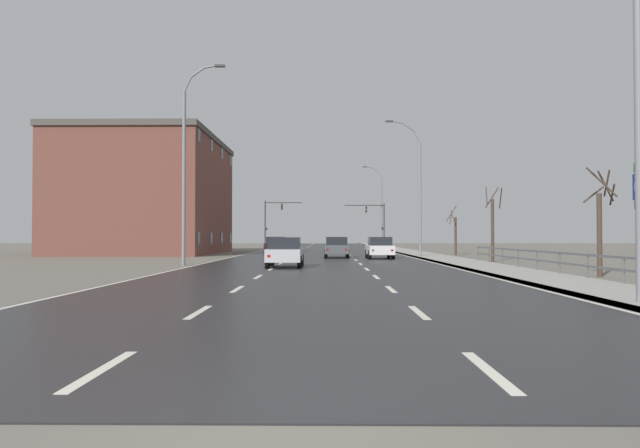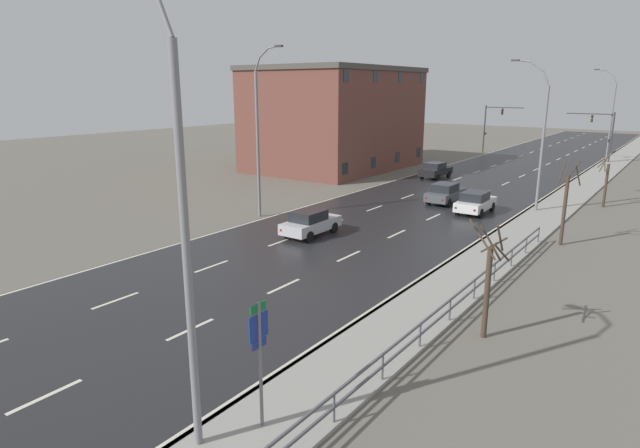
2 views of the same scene
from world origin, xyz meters
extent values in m
cube|color=#666056|center=(0.00, 48.00, -0.06)|extent=(160.00, 160.00, 0.12)
cube|color=#232326|center=(0.00, 60.00, 0.01)|extent=(14.00, 120.00, 0.02)
cube|color=beige|center=(-2.33, 2.00, 0.02)|extent=(0.16, 2.20, 0.01)
cube|color=beige|center=(-2.33, 7.40, 0.02)|extent=(0.16, 2.20, 0.01)
cube|color=beige|center=(-2.33, 12.80, 0.02)|extent=(0.16, 2.20, 0.01)
cube|color=beige|center=(-2.33, 18.20, 0.02)|extent=(0.16, 2.20, 0.01)
cube|color=beige|center=(-2.33, 23.60, 0.02)|extent=(0.16, 2.20, 0.01)
cube|color=beige|center=(-2.33, 29.00, 0.02)|extent=(0.16, 2.20, 0.01)
cube|color=beige|center=(-2.33, 34.40, 0.02)|extent=(0.16, 2.20, 0.01)
cube|color=beige|center=(-2.33, 39.80, 0.02)|extent=(0.16, 2.20, 0.01)
cube|color=beige|center=(-2.33, 45.20, 0.02)|extent=(0.16, 2.20, 0.01)
cube|color=beige|center=(-2.33, 50.60, 0.02)|extent=(0.16, 2.20, 0.01)
cube|color=beige|center=(-2.33, 56.00, 0.02)|extent=(0.16, 2.20, 0.01)
cube|color=beige|center=(-2.33, 61.40, 0.02)|extent=(0.16, 2.20, 0.01)
cube|color=beige|center=(-2.33, 66.80, 0.02)|extent=(0.16, 2.20, 0.01)
cube|color=beige|center=(-2.33, 72.20, 0.02)|extent=(0.16, 2.20, 0.01)
cube|color=beige|center=(-2.33, 77.60, 0.02)|extent=(0.16, 2.20, 0.01)
cube|color=beige|center=(-2.33, 83.00, 0.02)|extent=(0.16, 2.20, 0.01)
cube|color=beige|center=(-2.33, 88.40, 0.02)|extent=(0.16, 2.20, 0.01)
cube|color=beige|center=(-2.33, 93.80, 0.02)|extent=(0.16, 2.20, 0.01)
cube|color=beige|center=(-2.33, 99.20, 0.02)|extent=(0.16, 2.20, 0.01)
cube|color=beige|center=(-2.33, 104.60, 0.02)|extent=(0.16, 2.20, 0.01)
cube|color=beige|center=(-2.33, 110.00, 0.02)|extent=(0.16, 2.20, 0.01)
cube|color=beige|center=(-2.33, 115.40, 0.02)|extent=(0.16, 2.20, 0.01)
cube|color=beige|center=(2.33, 2.00, 0.02)|extent=(0.16, 2.20, 0.01)
cube|color=beige|center=(2.33, 7.40, 0.02)|extent=(0.16, 2.20, 0.01)
cube|color=beige|center=(2.33, 12.80, 0.02)|extent=(0.16, 2.20, 0.01)
cube|color=beige|center=(2.33, 18.20, 0.02)|extent=(0.16, 2.20, 0.01)
cube|color=beige|center=(2.33, 23.60, 0.02)|extent=(0.16, 2.20, 0.01)
cube|color=beige|center=(2.33, 29.00, 0.02)|extent=(0.16, 2.20, 0.01)
cube|color=beige|center=(2.33, 34.40, 0.02)|extent=(0.16, 2.20, 0.01)
cube|color=beige|center=(2.33, 39.80, 0.02)|extent=(0.16, 2.20, 0.01)
cube|color=beige|center=(2.33, 45.20, 0.02)|extent=(0.16, 2.20, 0.01)
cube|color=beige|center=(2.33, 50.60, 0.02)|extent=(0.16, 2.20, 0.01)
cube|color=beige|center=(2.33, 56.00, 0.02)|extent=(0.16, 2.20, 0.01)
cube|color=beige|center=(2.33, 61.40, 0.02)|extent=(0.16, 2.20, 0.01)
cube|color=beige|center=(2.33, 66.80, 0.02)|extent=(0.16, 2.20, 0.01)
cube|color=beige|center=(2.33, 72.20, 0.02)|extent=(0.16, 2.20, 0.01)
cube|color=beige|center=(2.33, 77.60, 0.02)|extent=(0.16, 2.20, 0.01)
cube|color=beige|center=(2.33, 83.00, 0.02)|extent=(0.16, 2.20, 0.01)
cube|color=beige|center=(2.33, 88.40, 0.02)|extent=(0.16, 2.20, 0.01)
cube|color=beige|center=(2.33, 93.80, 0.02)|extent=(0.16, 2.20, 0.01)
cube|color=beige|center=(2.33, 99.20, 0.02)|extent=(0.16, 2.20, 0.01)
cube|color=beige|center=(2.33, 104.60, 0.02)|extent=(0.16, 2.20, 0.01)
cube|color=beige|center=(2.33, 110.00, 0.02)|extent=(0.16, 2.20, 0.01)
cube|color=beige|center=(2.33, 115.40, 0.02)|extent=(0.16, 2.20, 0.01)
cube|color=beige|center=(6.85, 60.00, 0.02)|extent=(0.16, 120.00, 0.01)
cube|color=beige|center=(-6.85, 60.00, 0.02)|extent=(0.16, 120.00, 0.01)
cube|color=gray|center=(8.50, 60.00, 0.06)|extent=(3.00, 120.00, 0.12)
cube|color=slate|center=(7.08, 60.00, 0.06)|extent=(0.16, 120.00, 0.12)
cube|color=#515459|center=(9.85, 18.95, 0.95)|extent=(0.06, 25.94, 0.08)
cube|color=#515459|center=(9.85, 18.95, 0.55)|extent=(0.06, 25.94, 0.08)
cylinder|color=#515459|center=(9.85, 13.76, 0.50)|extent=(0.07, 0.07, 1.00)
cylinder|color=#515459|center=(9.85, 16.35, 0.50)|extent=(0.07, 0.07, 1.00)
cylinder|color=#515459|center=(9.85, 18.95, 0.50)|extent=(0.07, 0.07, 1.00)
cylinder|color=#515459|center=(9.85, 21.54, 0.50)|extent=(0.07, 0.07, 1.00)
cylinder|color=#515459|center=(9.85, 24.13, 0.50)|extent=(0.07, 0.07, 1.00)
cylinder|color=#515459|center=(9.85, 26.73, 0.50)|extent=(0.07, 0.07, 1.00)
cylinder|color=#515459|center=(9.85, 29.32, 0.50)|extent=(0.07, 0.07, 1.00)
cylinder|color=#515459|center=(9.85, 31.92, 0.50)|extent=(0.07, 0.07, 1.00)
cylinder|color=slate|center=(7.60, 8.51, 4.83)|extent=(0.20, 0.20, 9.66)
cylinder|color=slate|center=(7.60, 40.36, 4.41)|extent=(0.20, 0.20, 8.82)
cylinder|color=slate|center=(7.37, 40.36, 9.30)|extent=(0.55, 0.11, 1.01)
cylinder|color=slate|center=(6.71, 40.36, 10.09)|extent=(0.94, 0.11, 0.70)
cylinder|color=slate|center=(5.75, 40.36, 10.48)|extent=(1.07, 0.11, 0.29)
cube|color=#333335|center=(5.23, 40.36, 10.53)|extent=(0.56, 0.24, 0.12)
cylinder|color=slate|center=(7.60, 72.22, 4.58)|extent=(0.20, 0.20, 9.16)
cylinder|color=slate|center=(7.39, 72.22, 9.61)|extent=(0.52, 0.11, 0.94)
cylinder|color=slate|center=(6.78, 72.22, 10.34)|extent=(0.87, 0.11, 0.66)
cylinder|color=slate|center=(5.89, 72.22, 10.70)|extent=(0.99, 0.11, 0.28)
cube|color=#333335|center=(5.40, 72.22, 10.74)|extent=(0.56, 0.24, 0.12)
cylinder|color=slate|center=(-7.60, 27.62, 4.87)|extent=(0.20, 0.20, 9.75)
cylinder|color=slate|center=(-7.41, 27.62, 10.15)|extent=(0.48, 0.11, 0.86)
cylinder|color=slate|center=(-6.85, 27.62, 10.82)|extent=(0.80, 0.11, 0.60)
cylinder|color=slate|center=(-6.05, 27.62, 11.15)|extent=(0.90, 0.11, 0.26)
cube|color=#333335|center=(-5.61, 27.62, 11.18)|extent=(0.56, 0.24, 0.12)
cube|color=#146633|center=(8.38, 9.96, 3.41)|extent=(0.03, 0.56, 0.24)
cube|color=navy|center=(8.38, 9.96, 2.91)|extent=(0.03, 0.68, 0.68)
cube|color=white|center=(8.36, 9.96, 2.91)|extent=(0.01, 0.44, 0.22)
cube|color=navy|center=(8.38, 9.96, 2.44)|extent=(0.03, 0.52, 0.22)
cylinder|color=#38383A|center=(7.90, 72.00, 2.96)|extent=(0.18, 0.18, 5.92)
cylinder|color=#38383A|center=(5.31, 72.00, 5.67)|extent=(5.18, 0.12, 0.12)
cube|color=black|center=(5.57, 72.00, 5.12)|extent=(0.20, 0.28, 0.80)
sphere|color=#2D2D2D|center=(5.57, 71.85, 5.38)|extent=(0.14, 0.14, 0.14)
sphere|color=#F2AD19|center=(5.57, 71.85, 5.12)|extent=(0.14, 0.14, 0.14)
sphere|color=#2D2D2D|center=(5.57, 71.85, 4.86)|extent=(0.14, 0.14, 0.14)
cube|color=black|center=(7.68, 71.95, 2.60)|extent=(0.18, 0.12, 0.32)
cylinder|color=#38383A|center=(-7.90, 73.83, 3.19)|extent=(0.18, 0.18, 6.38)
cylinder|color=#38383A|center=(-5.40, 73.83, 6.13)|extent=(4.99, 0.12, 0.12)
cube|color=black|center=(-5.65, 73.83, 5.58)|extent=(0.20, 0.28, 0.80)
sphere|color=red|center=(-5.65, 73.68, 5.84)|extent=(0.14, 0.14, 0.14)
sphere|color=#2D2D2D|center=(-5.65, 73.68, 5.58)|extent=(0.14, 0.14, 0.14)
sphere|color=#2D2D2D|center=(-5.65, 73.68, 5.32)|extent=(0.14, 0.14, 0.14)
cube|color=black|center=(-7.68, 73.78, 2.60)|extent=(0.18, 0.12, 0.32)
cube|color=silver|center=(4.19, 37.36, 0.65)|extent=(1.81, 4.12, 0.64)
cube|color=black|center=(4.19, 37.11, 1.27)|extent=(1.58, 2.02, 0.60)
cube|color=slate|center=(4.18, 38.06, 1.25)|extent=(1.40, 0.10, 0.51)
cylinder|color=black|center=(4.99, 38.64, 0.33)|extent=(0.23, 0.66, 0.66)
cylinder|color=black|center=(3.37, 38.62, 0.33)|extent=(0.23, 0.66, 0.66)
cylinder|color=black|center=(5.01, 36.10, 0.33)|extent=(0.23, 0.66, 0.66)
cylinder|color=black|center=(3.40, 36.08, 0.33)|extent=(0.23, 0.66, 0.66)
cube|color=red|center=(3.55, 35.32, 0.65)|extent=(0.16, 0.04, 0.14)
cube|color=red|center=(4.87, 35.34, 0.65)|extent=(0.16, 0.04, 0.14)
cube|color=black|center=(-4.33, 49.83, 0.65)|extent=(1.95, 4.18, 0.64)
cube|color=black|center=(-4.34, 49.58, 1.27)|extent=(1.65, 2.07, 0.60)
cube|color=slate|center=(-4.30, 50.53, 1.25)|extent=(1.41, 0.15, 0.51)
cylinder|color=black|center=(-3.46, 51.06, 0.33)|extent=(0.25, 0.67, 0.66)
cylinder|color=black|center=(-5.08, 51.13, 0.33)|extent=(0.25, 0.67, 0.66)
cylinder|color=black|center=(-3.58, 48.52, 0.33)|extent=(0.25, 0.67, 0.66)
cylinder|color=black|center=(-5.20, 48.59, 0.33)|extent=(0.25, 0.67, 0.66)
cube|color=red|center=(-5.08, 47.83, 0.65)|extent=(0.16, 0.05, 0.14)
cube|color=red|center=(-3.77, 47.77, 0.65)|extent=(0.16, 0.05, 0.14)
cube|color=#474C51|center=(1.13, 39.29, 0.65)|extent=(1.80, 4.12, 0.64)
cube|color=black|center=(1.13, 39.04, 1.27)|extent=(1.58, 2.01, 0.60)
cube|color=slate|center=(1.14, 39.99, 1.25)|extent=(1.40, 0.09, 0.51)
cylinder|color=black|center=(1.95, 40.55, 0.33)|extent=(0.23, 0.66, 0.66)
cylinder|color=black|center=(0.33, 40.56, 0.33)|extent=(0.23, 0.66, 0.66)
cylinder|color=black|center=(1.93, 38.01, 0.33)|extent=(0.23, 0.66, 0.66)
cylinder|color=black|center=(0.31, 38.02, 0.33)|extent=(0.23, 0.66, 0.66)
cube|color=red|center=(0.45, 37.26, 0.65)|extent=(0.16, 0.04, 0.14)
cube|color=red|center=(1.77, 37.25, 0.65)|extent=(0.16, 0.04, 0.14)
cube|color=#B7B7BC|center=(-1.80, 25.79, 0.65)|extent=(1.77, 4.11, 0.64)
cube|color=black|center=(-1.80, 25.54, 1.27)|extent=(1.57, 2.00, 0.60)
cube|color=slate|center=(-1.80, 26.49, 1.25)|extent=(1.40, 0.08, 0.51)
cylinder|color=black|center=(-0.99, 27.06, 0.33)|extent=(0.22, 0.66, 0.66)
cylinder|color=black|center=(-2.61, 27.06, 0.33)|extent=(0.22, 0.66, 0.66)
cylinder|color=black|center=(-0.98, 24.52, 0.33)|extent=(0.22, 0.66, 0.66)
cylinder|color=black|center=(-2.60, 24.51, 0.33)|extent=(0.22, 0.66, 0.66)
cube|color=red|center=(-2.45, 23.75, 0.65)|extent=(0.16, 0.04, 0.14)
cube|color=red|center=(-1.13, 23.76, 0.65)|extent=(0.16, 0.04, 0.14)
cube|color=brown|center=(-16.34, 49.80, 5.17)|extent=(12.84, 18.00, 10.34)
cube|color=#4C4742|center=(-16.34, 49.80, 10.59)|extent=(13.10, 18.36, 0.50)
cube|color=#282D38|center=(-9.90, 42.00, 1.40)|extent=(0.04, 0.90, 1.10)
cube|color=#282D38|center=(-9.90, 47.20, 1.40)|extent=(0.04, 0.90, 1.10)
cube|color=#282D38|center=(-9.90, 52.40, 1.40)|extent=(0.04, 0.90, 1.10)
cube|color=#282D38|center=(-9.90, 57.60, 1.40)|extent=(0.04, 0.90, 1.10)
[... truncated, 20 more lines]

